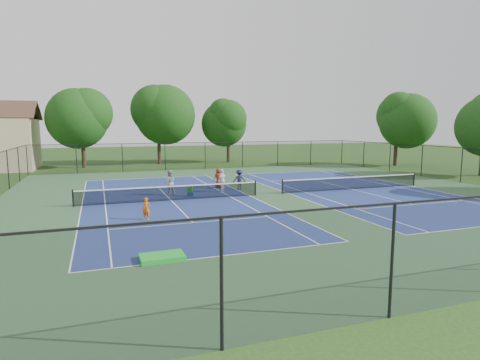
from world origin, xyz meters
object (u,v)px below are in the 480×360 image
object	(u,v)px
tree_back_b	(158,112)
instructor	(169,183)
ball_crate	(190,194)
bystander_c	(218,178)
child_player	(146,209)
bystander_b	(239,180)
bystander_a	(222,180)
ball_hopper	(190,189)
tree_side_e	(397,118)
tree_back_a	(81,115)
tree_back_c	(228,121)

from	to	relation	value
tree_back_b	instructor	xyz separation A→B (m)	(-2.73, -23.84, -5.71)
ball_crate	bystander_c	bearing A→B (deg)	46.60
tree_back_b	child_player	bearing A→B (deg)	-99.45
ball_crate	bystander_b	bearing A→B (deg)	22.48
bystander_a	ball_hopper	xyz separation A→B (m)	(-2.68, -1.12, -0.35)
tree_side_e	bystander_c	bearing A→B (deg)	-159.20
tree_back_a	bystander_a	xyz separation A→B (m)	(10.20, -21.72, -5.18)
tree_back_a	bystander_c	bearing A→B (deg)	-61.89
tree_back_b	ball_hopper	size ratio (longest dim) A/B	24.32
tree_back_c	ball_crate	bearing A→B (deg)	-113.72
child_player	bystander_b	bearing A→B (deg)	67.61
tree_side_e	bystander_b	xyz separation A→B (m)	(-24.23, -11.08, -5.04)
tree_back_c	bystander_b	size ratio (longest dim) A/B	5.46
tree_side_e	ball_hopper	xyz separation A→B (m)	(-28.47, -12.84, -5.30)
bystander_b	ball_hopper	xyz separation A→B (m)	(-4.24, -1.76, -0.26)
instructor	bystander_a	bearing A→B (deg)	-178.87
instructor	child_player	bearing A→B (deg)	70.53
ball_crate	ball_hopper	xyz separation A→B (m)	(0.00, 0.00, 0.36)
tree_back_c	tree_back_b	bearing A→B (deg)	173.66
bystander_b	ball_crate	distance (m)	4.63
bystander_b	ball_hopper	bearing A→B (deg)	35.40
bystander_c	ball_crate	xyz separation A→B (m)	(-2.98, -3.16, -0.63)
tree_back_a	child_player	size ratio (longest dim) A/B	7.78
bystander_c	bystander_a	bearing A→B (deg)	77.81
tree_back_a	tree_back_b	size ratio (longest dim) A/B	0.91
tree_side_e	bystander_a	bearing A→B (deg)	-155.57
tree_back_b	bystander_c	xyz separation A→B (m)	(1.51, -21.68, -5.82)
instructor	ball_crate	world-z (taller)	instructor
tree_back_a	bystander_a	distance (m)	24.55
child_player	ball_crate	xyz separation A→B (m)	(3.67, 6.08, -0.44)
instructor	bystander_c	size ratio (longest dim) A/B	1.14
child_player	bystander_b	size ratio (longest dim) A/B	0.76
tree_back_c	tree_side_e	bearing A→B (deg)	-31.43
tree_back_b	bystander_c	size ratio (longest dim) A/B	6.44
tree_back_c	instructor	size ratio (longest dim) A/B	4.72
bystander_a	bystander_b	size ratio (longest dim) A/B	1.11
bystander_b	bystander_c	distance (m)	1.88
tree_back_a	tree_back_c	distance (m)	18.04
ball_crate	tree_back_c	bearing A→B (deg)	66.28
tree_back_a	ball_hopper	xyz separation A→B (m)	(7.53, -22.84, -5.53)
child_player	ball_hopper	xyz separation A→B (m)	(3.67, 6.08, -0.08)
tree_back_b	instructor	world-z (taller)	tree_back_b
bystander_a	bystander_c	bearing A→B (deg)	-140.18
ball_hopper	tree_back_c	bearing A→B (deg)	66.28
tree_back_c	ball_hopper	xyz separation A→B (m)	(-10.47, -23.84, -4.97)
ball_crate	bystander_a	bearing A→B (deg)	22.68
tree_back_c	tree_side_e	world-z (taller)	tree_side_e
tree_side_e	ball_crate	size ratio (longest dim) A/B	21.49
bystander_c	ball_hopper	size ratio (longest dim) A/B	3.78
tree_back_c	bystander_c	xyz separation A→B (m)	(-7.49, -20.68, -4.70)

